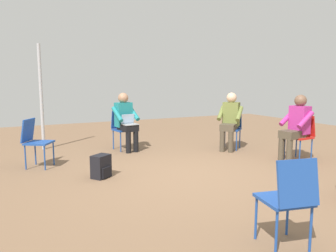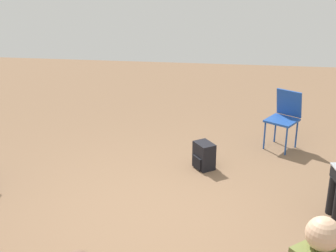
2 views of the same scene
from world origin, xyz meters
name	(u,v)px [view 1 (image 1 of 2)]	position (x,y,z in m)	size (l,w,h in m)	color
ground_plane	(189,175)	(0.00, 0.00, 0.00)	(14.53, 14.53, 0.00)	brown
chair_southeast	(35,139)	(2.15, -1.58, 0.50)	(0.58, 0.56, 0.85)	#1E4799
chair_south	(122,127)	(0.32, -2.38, 0.50)	(0.46, 0.50, 0.85)	#1E4799
chair_southwest	(232,126)	(-1.89, -1.41, 0.50)	(0.59, 0.58, 0.85)	#1E4799
chair_west	(301,134)	(-2.44, 0.03, 0.50)	(0.47, 0.43, 0.85)	red
chair_north	(289,196)	(0.36, 2.40, 0.50)	(0.47, 0.51, 0.85)	#1E4799
person_with_laptop	(126,119)	(0.29, -2.22, 0.69)	(0.55, 0.57, 1.24)	black
person_in_magenta	(296,124)	(-2.27, 0.04, 0.69)	(0.54, 0.52, 1.24)	#4C4233
person_in_olive	(230,118)	(-1.76, -1.30, 0.69)	(0.63, 0.63, 1.24)	#4C4233
backpack_near_laptop_user	(101,168)	(1.29, -0.48, 0.16)	(0.34, 0.33, 0.36)	black
tent_pole_far	(41,97)	(1.88, -3.13, 1.14)	(0.07, 0.07, 2.27)	#B2B2B7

